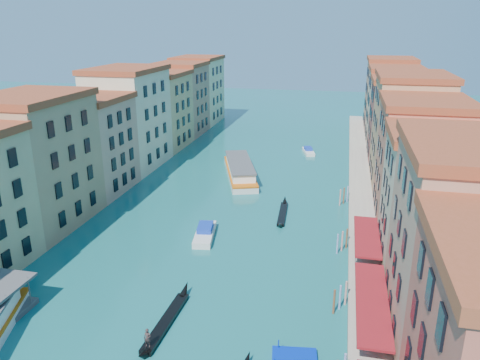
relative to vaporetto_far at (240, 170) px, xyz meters
name	(u,v)px	position (x,y,z in m)	size (l,w,h in m)	color
left_bank_palazzos	(115,128)	(-24.43, -4.13, 8.28)	(12.80, 128.40, 21.00)	beige
right_bank_palazzos	(412,142)	(31.57, -3.81, 8.32)	(12.80, 128.40, 21.00)	#AE4C39
quay	(360,189)	(23.57, -3.81, -0.92)	(4.00, 140.00, 1.00)	#A09181
restaurant_awnings	(372,304)	(23.76, -45.81, 1.57)	(3.20, 44.55, 3.12)	maroon
mooring_poles_right	(340,285)	(20.67, -40.01, -0.12)	(1.44, 54.24, 3.20)	brown
vaporetto_far	(240,170)	(0.00, 0.00, 0.00)	(11.30, 21.66, 3.16)	silver
gondola_fore	(166,320)	(3.29, -49.47, -0.97)	(1.51, 13.39, 2.67)	black
gondola_far	(283,213)	(11.14, -17.97, -1.07)	(1.71, 12.25, 1.73)	black
motorboat_mid	(205,233)	(1.23, -28.62, -0.78)	(3.75, 8.29, 1.66)	silver
motorboat_far	(308,151)	(12.06, 20.99, -0.90)	(3.61, 6.80, 1.35)	white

